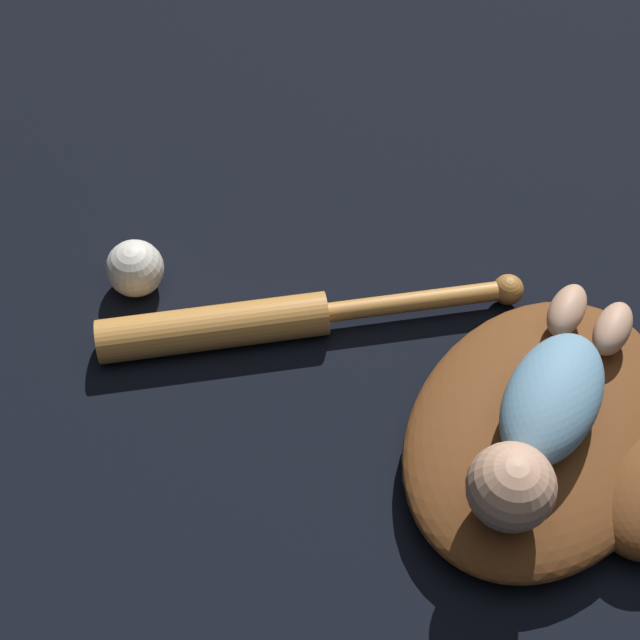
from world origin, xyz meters
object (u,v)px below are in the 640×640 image
at_px(baseball_glove, 559,442).
at_px(baby_figure, 543,418).
at_px(baseball_bat, 259,322).
at_px(baseball, 135,268).

xyz_separation_m(baseball_glove, baby_figure, (0.02, -0.02, 0.07)).
bearing_deg(baseball_glove, baseball_bat, -91.64).
bearing_deg(baby_figure, baseball_glove, 136.42).
bearing_deg(baseball_glove, baseball, -91.29).
distance_m(baby_figure, baseball_bat, 0.36).
relative_size(baseball_glove, baby_figure, 1.24).
bearing_deg(baseball_bat, baseball, -90.50).
height_order(baby_figure, baseball, baby_figure).
xyz_separation_m(baseball_glove, baseball_bat, (-0.01, -0.37, -0.01)).
xyz_separation_m(baseball_glove, baseball, (-0.01, -0.54, -0.00)).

